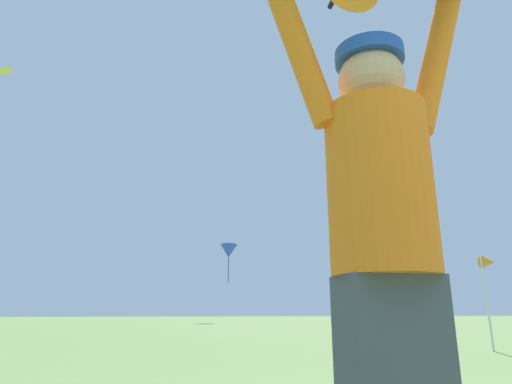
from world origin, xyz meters
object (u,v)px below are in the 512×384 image
at_px(distant_kite_yellow_high_right, 4,71).
at_px(marker_flag, 488,268).
at_px(kite_flyer_person, 383,238).
at_px(distant_kite_blue_high_left, 229,251).

xyz_separation_m(distant_kite_yellow_high_right, marker_flag, (12.32, -7.70, -7.51)).
distance_m(kite_flyer_person, marker_flag, 8.18).
xyz_separation_m(distant_kite_yellow_high_right, distant_kite_blue_high_left, (9.96, 15.01, -4.27)).
bearing_deg(kite_flyer_person, distant_kite_yellow_high_right, 116.83).
bearing_deg(marker_flag, distant_kite_yellow_high_right, 147.98).
relative_size(kite_flyer_person, marker_flag, 1.10).
xyz_separation_m(distant_kite_blue_high_left, marker_flag, (2.36, -22.72, -3.25)).
distance_m(distant_kite_blue_high_left, marker_flag, 23.07).
xyz_separation_m(kite_flyer_person, distant_kite_yellow_high_right, (-7.05, 13.93, 8.09)).
bearing_deg(marker_flag, kite_flyer_person, -130.27).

